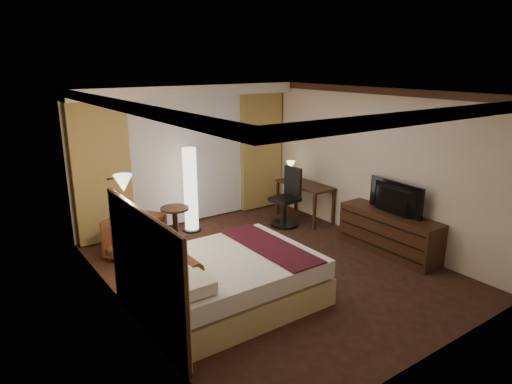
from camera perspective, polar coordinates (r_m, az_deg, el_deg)
floor at (r=7.22m, az=1.87°, el=-9.53°), size 4.50×5.50×0.01m
ceiling at (r=6.52m, az=2.08°, el=12.38°), size 4.50×5.50×0.01m
back_wall at (r=9.03m, az=-8.70°, el=4.59°), size 4.50×0.02×2.70m
left_wall at (r=5.72m, az=-16.27°, el=-2.60°), size 0.02×5.50×2.70m
right_wall at (r=8.27m, az=14.49°, el=3.21°), size 0.02×5.50×2.70m
crown_molding at (r=6.53m, az=2.08°, el=11.86°), size 4.50×5.50×0.12m
soffit at (r=8.65m, az=-8.29°, el=12.47°), size 4.50×0.50×0.20m
curtain_sheer at (r=8.98m, az=-8.44°, el=3.89°), size 2.48×0.04×2.45m
curtain_left_drape at (r=8.31m, az=-18.72°, el=2.22°), size 1.00×0.14×2.45m
curtain_right_drape at (r=9.80m, az=0.62°, el=5.08°), size 1.00×0.14×2.45m
wall_sconce at (r=6.05m, az=-16.27°, el=1.07°), size 0.24×0.24×0.24m
bed at (r=6.17m, az=-3.39°, el=-10.87°), size 2.24×1.75×0.65m
headboard at (r=5.53m, az=-13.56°, el=-9.76°), size 0.12×2.05×1.50m
armchair at (r=7.71m, az=-14.90°, el=-5.20°), size 1.03×1.04×0.79m
side_table at (r=8.46m, az=-10.05°, el=-3.75°), size 0.52×0.52×0.57m
floor_lamp at (r=8.58m, az=-8.19°, el=0.27°), size 0.34×0.34×1.61m
desk at (r=9.28m, az=6.10°, el=-1.21°), size 0.55×1.23×0.75m
desk_lamp at (r=9.48m, az=4.33°, el=2.62°), size 0.18×0.18×0.34m
office_chair at (r=8.84m, az=3.62°, el=-0.67°), size 0.61×0.61×1.16m
dresser at (r=7.98m, az=16.30°, el=-4.90°), size 0.50×1.80×0.70m
television at (r=7.75m, az=16.54°, el=-0.37°), size 0.69×1.12×0.14m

